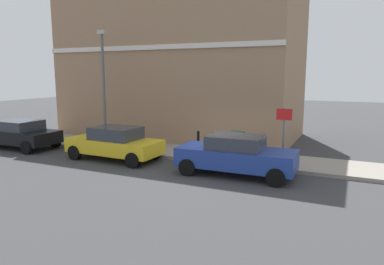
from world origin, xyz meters
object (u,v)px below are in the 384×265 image
Objects in this scene: car_yellow at (115,143)px; bollard_near_cabinet at (198,141)px; utility_cabinet at (237,145)px; car_black at (20,134)px; lamppost at (104,83)px; car_blue at (236,155)px; street_sign at (284,128)px.

car_yellow is 4.11× the size of bollard_near_cabinet.
car_yellow is at bearing 112.58° from utility_cabinet.
car_black is 11.00m from utility_cabinet.
utility_cabinet is at bearing -89.92° from lamppost.
car_black is at bearing 1.90° from car_yellow.
utility_cabinet is 0.20× the size of lamppost.
car_blue reaches higher than bollard_near_cabinet.
car_black is 9.17m from bollard_near_cabinet.
bollard_near_cabinet is 0.18× the size of lamppost.
lamppost is at bearing -16.58° from car_blue.
car_blue is 4.22× the size of bollard_near_cabinet.
car_yellow is at bearing -1.99° from car_blue.
lamppost is at bearing -151.29° from car_black.
street_sign reaches higher than car_blue.
lamppost is (2.12, 7.69, 2.53)m from car_blue.
car_yellow is at bearing 125.23° from bollard_near_cabinet.
car_black is at bearing 103.72° from bollard_near_cabinet.
lamppost is at bearing 91.22° from bollard_near_cabinet.
car_yellow reaches higher than car_black.
car_blue is 0.77× the size of lamppost.
car_blue is 1.09× the size of car_black.
car_black is 0.70× the size of lamppost.
utility_cabinet reaches higher than bollard_near_cabinet.
car_black reaches higher than utility_cabinet.
car_yellow is at bearing 101.59° from street_sign.
car_blue is at bearing 136.72° from street_sign.
car_yellow reaches higher than bollard_near_cabinet.
bollard_near_cabinet is (0.10, 1.89, 0.02)m from utility_cabinet.
car_black is 3.86× the size of bollard_near_cabinet.
lamppost reaches higher than car_blue.
car_yellow is 5.86m from car_black.
street_sign is (1.52, -1.43, 0.89)m from car_blue.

